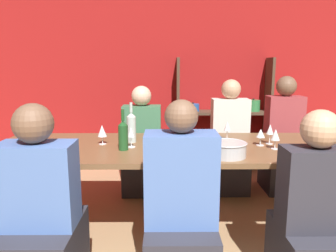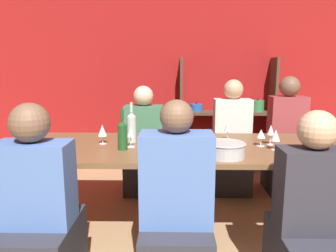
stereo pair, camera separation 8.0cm
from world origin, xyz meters
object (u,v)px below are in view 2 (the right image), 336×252
wine_glass_empty_a (130,128)px  person_near_b (38,227)px  cell_phone (26,145)px  dining_table (168,153)px  wine_glass_white_a (261,134)px  wine_bottle_green (122,134)px  wine_glass_white_e (102,131)px  shelf_unit (226,131)px  person_far_b (285,150)px  wine_bottle_dark (132,127)px  wine_glass_red_a (131,133)px  wine_glass_white_c (276,136)px  person_far_a (144,153)px  person_near_c (309,230)px  mixing_bowl (225,149)px  wine_glass_white_d (228,127)px  person_far_c (231,150)px  person_near_a (176,224)px  wine_glass_white_b (271,131)px

wine_glass_empty_a → person_near_b: person_near_b is taller
cell_phone → dining_table: bearing=1.0°
person_near_b → wine_glass_white_a: bearing=29.7°
wine_bottle_green → wine_glass_white_a: 1.15m
wine_bottle_green → person_near_b: (-0.41, -0.74, -0.41)m
wine_glass_white_e → shelf_unit: bearing=50.7°
person_far_b → cell_phone: bearing=18.8°
cell_phone → wine_bottle_dark: bearing=9.8°
wine_bottle_dark → wine_glass_red_a: size_ratio=2.06×
wine_glass_white_c → person_far_b: (0.41, 0.95, -0.36)m
dining_table → cell_phone: cell_phone is taller
dining_table → wine_glass_white_a: size_ratio=20.88×
dining_table → wine_glass_white_e: bearing=174.3°
wine_glass_white_c → wine_glass_red_a: (-1.17, 0.07, 0.01)m
wine_glass_white_c → person_far_a: 1.54m
person_near_c → cell_phone: bearing=157.6°
wine_glass_empty_a → wine_glass_white_e: wine_glass_white_e is taller
shelf_unit → wine_glass_white_e: shelf_unit is taller
mixing_bowl → wine_glass_red_a: (-0.74, 0.28, 0.06)m
wine_glass_white_d → person_near_b: person_near_b is taller
wine_glass_white_c → person_far_c: bearing=100.3°
wine_bottle_green → wine_glass_white_a: (1.14, 0.14, -0.03)m
shelf_unit → mixing_bowl: 2.04m
shelf_unit → person_far_a: shelf_unit is taller
wine_glass_white_d → wine_glass_white_e: 1.11m
wine_glass_white_d → person_far_a: size_ratio=0.14×
wine_bottle_green → cell_phone: wine_bottle_green is taller
shelf_unit → wine_glass_white_c: (0.11, -1.79, 0.33)m
wine_bottle_dark → person_far_a: person_far_a is taller
wine_bottle_green → person_near_a: size_ratio=0.27×
wine_glass_white_c → wine_glass_white_d: (-0.33, 0.33, 0.01)m
wine_glass_white_c → wine_glass_white_e: (-1.43, 0.18, -0.00)m
wine_bottle_dark → wine_glass_white_d: size_ratio=2.13×
wine_glass_red_a → person_far_a: size_ratio=0.15×
wine_glass_white_c → wine_glass_white_e: same height
mixing_bowl → person_far_c: size_ratio=0.24×
person_near_a → shelf_unit: bearing=74.6°
dining_table → wine_bottle_green: bearing=-159.2°
wine_glass_red_a → person_far_b: person_far_b is taller
wine_glass_white_b → dining_table: bearing=-176.6°
person_near_b → person_far_a: bearing=74.2°
dining_table → cell_phone: (-1.20, -0.02, 0.07)m
wine_glass_white_a → wine_glass_red_a: wine_glass_red_a is taller
person_far_b → dining_table: bearing=32.9°
wine_glass_white_c → wine_glass_white_a: bearing=124.5°
wine_bottle_dark → wine_glass_white_a: size_ratio=2.49×
wine_glass_white_c → wine_glass_empty_a: wine_glass_white_c is taller
wine_glass_white_c → person_near_b: 1.84m
wine_glass_empty_a → wine_glass_white_e: 0.27m
shelf_unit → wine_glass_white_d: bearing=-98.6°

